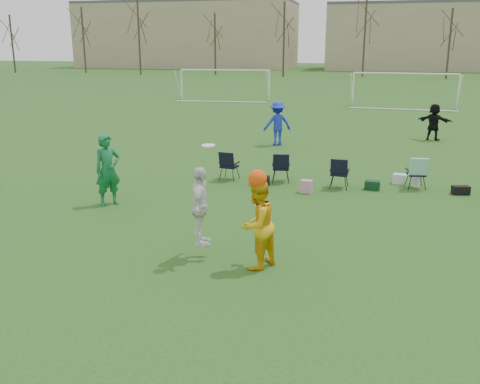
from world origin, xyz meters
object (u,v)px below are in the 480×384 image
(fielder_green_near, at_px, (108,170))
(fielder_blue, at_px, (277,123))
(goal_mid, at_px, (405,80))
(goal_left, at_px, (225,76))
(fielder_black, at_px, (434,122))
(center_contest, at_px, (236,217))

(fielder_green_near, xyz_separation_m, fielder_blue, (2.92, 10.38, -0.02))
(goal_mid, bearing_deg, goal_left, 175.87)
(fielder_blue, bearing_deg, fielder_green_near, 46.43)
(fielder_black, relative_size, center_contest, 0.70)
(fielder_blue, xyz_separation_m, center_contest, (1.60, -13.63, 0.04))
(fielder_green_near, relative_size, fielder_black, 1.16)
(fielder_black, height_order, goal_left, goal_left)
(fielder_blue, height_order, center_contest, center_contest)
(fielder_green_near, bearing_deg, fielder_black, 3.79)
(fielder_green_near, xyz_separation_m, center_contest, (4.52, -3.25, 0.02))
(fielder_black, bearing_deg, center_contest, 94.85)
(fielder_green_near, bearing_deg, center_contest, -85.65)
(goal_mid, bearing_deg, center_contest, -94.47)
(fielder_black, xyz_separation_m, center_contest, (-5.34, -16.67, 0.16))
(goal_left, bearing_deg, fielder_blue, -72.88)
(fielder_green_near, distance_m, center_contest, 5.57)
(fielder_green_near, distance_m, goal_left, 30.01)
(goal_mid, bearing_deg, fielder_black, -82.99)
(fielder_blue, distance_m, goal_mid, 18.32)
(fielder_blue, bearing_deg, center_contest, 68.83)
(fielder_green_near, distance_m, goal_mid, 29.08)
(fielder_green_near, distance_m, fielder_blue, 10.79)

